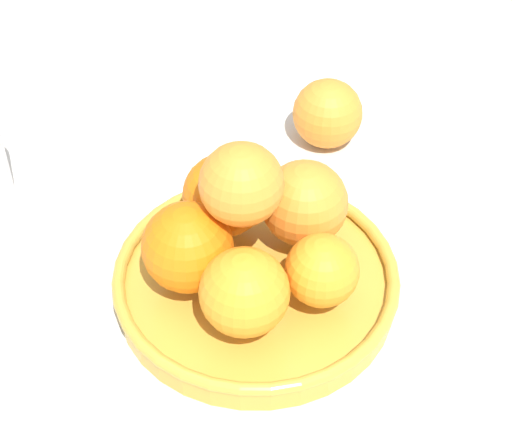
# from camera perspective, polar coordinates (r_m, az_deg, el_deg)

# --- Properties ---
(ground_plane) EXTENTS (4.00, 4.00, 0.00)m
(ground_plane) POSITION_cam_1_polar(r_m,az_deg,el_deg) (0.82, -0.00, -5.14)
(ground_plane) COLOR beige
(fruit_bowl) EXTENTS (0.27, 0.27, 0.03)m
(fruit_bowl) POSITION_cam_1_polar(r_m,az_deg,el_deg) (0.81, -0.00, -4.36)
(fruit_bowl) COLOR gold
(fruit_bowl) RESTS_ON ground_plane
(orange_pile) EXTENTS (0.20, 0.20, 0.14)m
(orange_pile) POSITION_cam_1_polar(r_m,az_deg,el_deg) (0.77, -0.46, -0.84)
(orange_pile) COLOR orange
(orange_pile) RESTS_ON fruit_bowl
(stray_orange) EXTENTS (0.08, 0.08, 0.08)m
(stray_orange) POSITION_cam_1_polar(r_m,az_deg,el_deg) (0.97, 4.79, 6.86)
(stray_orange) COLOR orange
(stray_orange) RESTS_ON ground_plane
(napkin_folded) EXTENTS (0.16, 0.16, 0.01)m
(napkin_folded) POSITION_cam_1_polar(r_m,az_deg,el_deg) (1.00, -4.82, 5.65)
(napkin_folded) COLOR silver
(napkin_folded) RESTS_ON ground_plane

